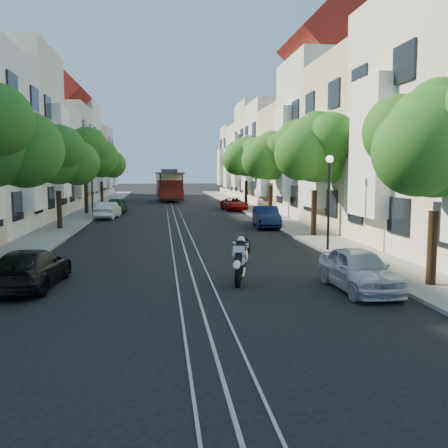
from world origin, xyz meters
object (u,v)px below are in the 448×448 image
object	(u,v)px
tree_e_c	(272,158)
parked_car_e_near	(359,270)
lamp_west	(92,181)
parked_car_w_mid	(108,210)
sportbike_rider	(240,257)
parked_car_w_near	(31,268)
cable_car	(169,184)
tree_e_a	(439,144)
tree_e_b	(316,150)
tree_w_b	(58,158)
tree_w_c	(86,153)
parked_car_w_far	(116,205)
parked_car_e_mid	(266,217)
tree_e_d	(247,158)
lamp_east	(329,188)
tree_w_d	(102,161)
parked_car_e_far	(234,204)

from	to	relation	value
tree_e_c	parked_car_e_near	world-z (taller)	tree_e_c
lamp_west	parked_car_w_mid	distance (m)	2.64
parked_car_w_mid	sportbike_rider	bearing A→B (deg)	112.11
parked_car_w_near	cable_car	bearing A→B (deg)	-92.17
parked_car_w_near	tree_e_a	bearing A→B (deg)	176.68
tree_e_a	tree_e_b	bearing A→B (deg)	90.00
tree_w_b	tree_w_c	bearing A→B (deg)	90.00
tree_e_a	lamp_west	size ratio (longest dim) A/B	1.51
tree_w_c	lamp_west	xyz separation A→B (m)	(0.84, -2.98, -2.22)
parked_car_e_near	parked_car_w_far	bearing A→B (deg)	106.95
parked_car_e_mid	parked_car_w_mid	xyz separation A→B (m)	(-10.68, 7.34, -0.04)
parked_car_w_mid	lamp_west	bearing A→B (deg)	-26.59
cable_car	tree_e_c	bearing A→B (deg)	-75.53
parked_car_w_mid	tree_w_c	bearing A→B (deg)	-55.22
cable_car	sportbike_rider	bearing A→B (deg)	-91.25
tree_e_b	lamp_west	size ratio (longest dim) A/B	1.61
tree_e_b	tree_e_d	bearing A→B (deg)	90.00
sportbike_rider	lamp_east	bearing A→B (deg)	64.77
tree_e_c	tree_w_c	size ratio (longest dim) A/B	0.92
tree_e_c	parked_car_w_near	world-z (taller)	tree_e_c
tree_w_c	parked_car_w_near	distance (m)	26.83
sportbike_rider	parked_car_w_far	world-z (taller)	sportbike_rider
parked_car_e_mid	parked_car_w_far	bearing A→B (deg)	135.07
lamp_east	sportbike_rider	bearing A→B (deg)	-130.98
tree_e_b	parked_car_w_mid	size ratio (longest dim) A/B	1.72
tree_w_c	parked_car_e_mid	size ratio (longest dim) A/B	1.72
lamp_west	cable_car	world-z (taller)	lamp_west
tree_e_d	parked_car_w_near	distance (m)	34.90
tree_w_d	lamp_east	distance (m)	34.73
tree_w_c	tree_w_d	size ratio (longest dim) A/B	1.09
parked_car_e_mid	tree_e_c	bearing A→B (deg)	79.52
tree_e_b	parked_car_w_far	world-z (taller)	tree_e_b
tree_e_a	parked_car_w_near	bearing A→B (deg)	172.47
tree_w_c	parked_car_e_near	world-z (taller)	tree_w_c
sportbike_rider	cable_car	xyz separation A→B (m)	(-1.59, 44.51, 1.22)
tree_w_b	parked_car_e_mid	xyz separation A→B (m)	(12.74, -0.10, -3.72)
tree_w_d	lamp_east	bearing A→B (deg)	-67.20
tree_e_c	parked_car_e_far	bearing A→B (deg)	101.70
tree_e_b	tree_e_c	world-z (taller)	tree_e_b
parked_car_e_mid	parked_car_e_far	world-z (taller)	parked_car_e_mid
cable_car	tree_e_b	bearing A→B (deg)	-81.07
tree_e_d	lamp_east	xyz separation A→B (m)	(-0.96, -26.98, -2.02)
tree_e_b	parked_car_w_mid	world-z (taller)	tree_e_b
tree_e_b	tree_w_b	xyz separation A→B (m)	(-14.40, 5.00, -0.34)
tree_w_d	lamp_east	world-z (taller)	tree_w_d
parked_car_e_far	parked_car_w_mid	xyz separation A→B (m)	(-10.68, -6.78, 0.06)
parked_car_e_near	tree_w_d	bearing A→B (deg)	105.66
tree_w_b	tree_w_c	world-z (taller)	tree_w_c
lamp_east	parked_car_w_mid	world-z (taller)	lamp_east
tree_w_c	sportbike_rider	xyz separation A→B (m)	(8.62, -26.52, -4.23)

